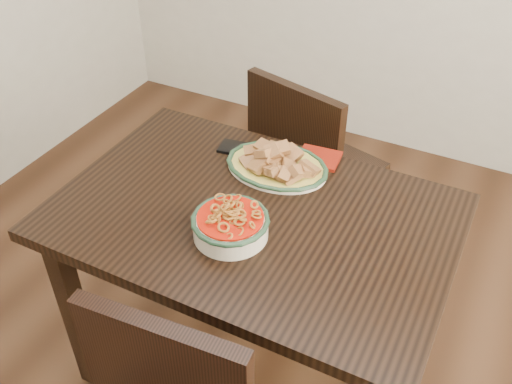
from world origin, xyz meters
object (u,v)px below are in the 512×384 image
at_px(chair_far, 308,165).
at_px(dining_table, 253,238).
at_px(fish_plate, 277,158).
at_px(noodle_bowl, 230,223).
at_px(smartphone, 241,149).

bearing_deg(chair_far, dining_table, 111.63).
height_order(chair_far, fish_plate, chair_far).
xyz_separation_m(chair_far, noodle_bowl, (0.06, -0.74, 0.29)).
bearing_deg(chair_far, fish_plate, 111.24).
distance_m(chair_far, fish_plate, 0.50).
bearing_deg(dining_table, smartphone, 124.67).
distance_m(chair_far, smartphone, 0.45).
bearing_deg(fish_plate, dining_table, -82.69).
bearing_deg(dining_table, noodle_bowl, -94.68).
relative_size(chair_far, smartphone, 6.18).
xyz_separation_m(chair_far, smartphone, (-0.11, -0.36, 0.26)).
xyz_separation_m(dining_table, fish_plate, (-0.03, 0.22, 0.15)).
bearing_deg(fish_plate, chair_far, 96.22).
bearing_deg(chair_far, noodle_bowl, 109.88).
relative_size(fish_plate, smartphone, 2.30).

